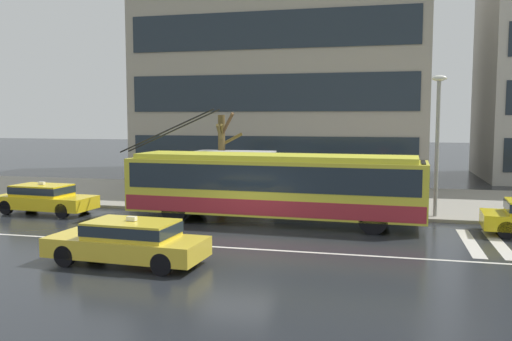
# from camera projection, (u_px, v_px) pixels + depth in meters

# --- Properties ---
(ground_plane) EXTENTS (160.00, 160.00, 0.00)m
(ground_plane) POSITION_uv_depth(u_px,v_px,m) (236.00, 240.00, 18.84)
(ground_plane) COLOR #22252A
(sidewalk_slab) EXTENTS (80.00, 10.00, 0.14)m
(sidewalk_slab) POSITION_uv_depth(u_px,v_px,m) (287.00, 197.00, 28.36)
(sidewalk_slab) COLOR gray
(sidewalk_slab) RESTS_ON ground_plane
(crosswalk_stripe_edge_near) EXTENTS (0.44, 4.40, 0.01)m
(crosswalk_stripe_edge_near) POSITION_uv_depth(u_px,v_px,m) (470.00, 242.00, 18.38)
(crosswalk_stripe_edge_near) COLOR beige
(crosswalk_stripe_edge_near) RESTS_ON ground_plane
(crosswalk_stripe_inner_a) EXTENTS (0.44, 4.40, 0.01)m
(crosswalk_stripe_inner_a) POSITION_uv_depth(u_px,v_px,m) (499.00, 244.00, 18.16)
(crosswalk_stripe_inner_a) COLOR beige
(crosswalk_stripe_inner_a) RESTS_ON ground_plane
(lane_centre_line) EXTENTS (72.00, 0.14, 0.01)m
(lane_centre_line) POSITION_uv_depth(u_px,v_px,m) (226.00, 247.00, 17.68)
(lane_centre_line) COLOR silver
(lane_centre_line) RESTS_ON ground_plane
(trolleybus) EXTENTS (12.56, 2.97, 4.58)m
(trolleybus) POSITION_uv_depth(u_px,v_px,m) (273.00, 185.00, 21.69)
(trolleybus) COLOR gold
(trolleybus) RESTS_ON ground_plane
(taxi_oncoming_near) EXTENTS (4.69, 2.02, 1.39)m
(taxi_oncoming_near) POSITION_uv_depth(u_px,v_px,m) (129.00, 240.00, 15.63)
(taxi_oncoming_near) COLOR yellow
(taxi_oncoming_near) RESTS_ON ground_plane
(taxi_queued_behind_bus) EXTENTS (4.51, 2.06, 1.39)m
(taxi_queued_behind_bus) POSITION_uv_depth(u_px,v_px,m) (44.00, 197.00, 24.00)
(taxi_queued_behind_bus) COLOR yellow
(taxi_queued_behind_bus) RESTS_ON ground_plane
(bus_shelter) EXTENTS (3.75, 1.82, 2.49)m
(bus_shelter) POSITION_uv_depth(u_px,v_px,m) (235.00, 163.00, 25.96)
(bus_shelter) COLOR gray
(bus_shelter) RESTS_ON sidewalk_slab
(pedestrian_at_shelter) EXTENTS (0.48, 0.48, 1.72)m
(pedestrian_at_shelter) POSITION_uv_depth(u_px,v_px,m) (193.00, 182.00, 25.76)
(pedestrian_at_shelter) COLOR #5C464A
(pedestrian_at_shelter) RESTS_ON sidewalk_slab
(pedestrian_approaching_curb) EXTENTS (1.44, 1.44, 2.02)m
(pedestrian_approaching_curb) POSITION_uv_depth(u_px,v_px,m) (379.00, 172.00, 24.41)
(pedestrian_approaching_curb) COLOR #2D2E48
(pedestrian_approaching_curb) RESTS_ON sidewalk_slab
(pedestrian_walking_past) EXTENTS (1.35, 1.35, 1.97)m
(pedestrian_walking_past) POSITION_uv_depth(u_px,v_px,m) (218.00, 169.00, 26.49)
(pedestrian_walking_past) COLOR brown
(pedestrian_walking_past) RESTS_ON sidewalk_slab
(street_lamp) EXTENTS (0.60, 0.32, 5.78)m
(street_lamp) POSITION_uv_depth(u_px,v_px,m) (438.00, 132.00, 22.22)
(street_lamp) COLOR gray
(street_lamp) RESTS_ON sidewalk_slab
(street_tree_bare) EXTENTS (1.19, 1.24, 4.33)m
(street_tree_bare) POSITION_uv_depth(u_px,v_px,m) (222.00, 153.00, 26.42)
(street_tree_bare) COLOR brown
(street_tree_bare) RESTS_ON sidewalk_slab
(office_tower_corner_left) EXTENTS (18.67, 15.22, 18.80)m
(office_tower_corner_left) POSITION_uv_depth(u_px,v_px,m) (291.00, 45.00, 39.02)
(office_tower_corner_left) COLOR gray
(office_tower_corner_left) RESTS_ON ground_plane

